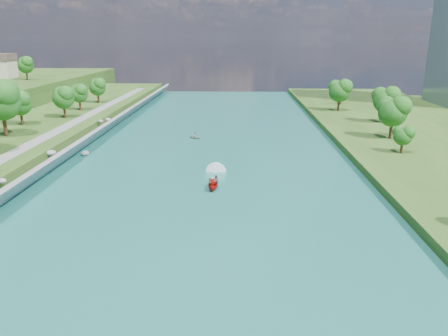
{
  "coord_description": "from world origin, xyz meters",
  "views": [
    {
      "loc": [
        6.06,
        -52.72,
        22.46
      ],
      "look_at": [
        3.83,
        14.34,
        2.5
      ],
      "focal_mm": 35.0,
      "sensor_mm": 36.0,
      "label": 1
    }
  ],
  "objects": [
    {
      "name": "raft",
      "position": [
        -3.89,
        46.23,
        0.45
      ],
      "size": [
        3.49,
        3.31,
        1.53
      ],
      "rotation": [
        0.0,
        0.0,
        0.94
      ],
      "color": "gray",
      "rests_on": "river_water"
    },
    {
      "name": "riprap_bank",
      "position": [
        -25.84,
        19.11,
        1.79
      ],
      "size": [
        4.25,
        236.0,
        4.41
      ],
      "color": "slate",
      "rests_on": "ground"
    },
    {
      "name": "riverside_path",
      "position": [
        -32.5,
        20.0,
        3.55
      ],
      "size": [
        3.0,
        200.0,
        0.1
      ],
      "primitive_type": "cube",
      "color": "gray",
      "rests_on": "berm_west"
    },
    {
      "name": "trees_ridge",
      "position": [
        -71.14,
        92.07,
        13.08
      ],
      "size": [
        17.85,
        40.92,
        9.15
      ],
      "color": "#1A4F15",
      "rests_on": "ridge_west"
    },
    {
      "name": "motorboat",
      "position": [
        2.27,
        12.76,
        0.72
      ],
      "size": [
        3.6,
        18.71,
        2.08
      ],
      "rotation": [
        0.0,
        0.0,
        3.09
      ],
      "color": "#AF120E",
      "rests_on": "river_water"
    },
    {
      "name": "trees_east",
      "position": [
        39.58,
        29.27,
        6.52
      ],
      "size": [
        16.07,
        137.32,
        11.1
      ],
      "color": "#1A4F15",
      "rests_on": "berm_east"
    },
    {
      "name": "ground",
      "position": [
        0.0,
        0.0,
        0.0
      ],
      "size": [
        260.0,
        260.0,
        0.0
      ],
      "primitive_type": "plane",
      "color": "#2D5119",
      "rests_on": "ground"
    },
    {
      "name": "river_water",
      "position": [
        0.0,
        20.0,
        0.05
      ],
      "size": [
        55.0,
        240.0,
        0.1
      ],
      "primitive_type": "cube",
      "color": "#1A6361",
      "rests_on": "ground"
    }
  ]
}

